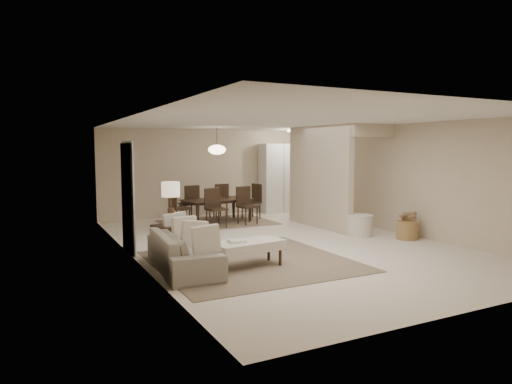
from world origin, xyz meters
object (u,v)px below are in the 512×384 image
ottoman_bench (248,246)px  sofa (183,251)px  wicker_basket (407,230)px  pantry_cabinet (279,178)px  dining_table (217,211)px  side_table (172,242)px  round_pouf (359,225)px

ottoman_bench → sofa: bearing=155.3°
ottoman_bench → wicker_basket: bearing=-0.6°
pantry_cabinet → sofa: pantry_cabinet is taller
pantry_cabinet → wicker_basket: pantry_cabinet is taller
dining_table → side_table: bearing=-132.6°
pantry_cabinet → wicker_basket: (0.28, -5.04, -0.86)m
sofa → ottoman_bench: bearing=-102.3°
pantry_cabinet → side_table: bearing=-136.9°
pantry_cabinet → side_table: (-4.75, -4.45, -0.75)m
pantry_cabinet → dining_table: pantry_cabinet is taller
sofa → round_pouf: 4.54m
pantry_cabinet → side_table: pantry_cabinet is taller
pantry_cabinet → round_pouf: (-0.38, -4.25, -0.82)m
sofa → side_table: same height
ottoman_bench → dining_table: bearing=65.9°
ottoman_bench → round_pouf: round_pouf is taller
ottoman_bench → side_table: size_ratio=2.09×
side_table → dining_table: (2.24, 3.36, 0.01)m
pantry_cabinet → ottoman_bench: 6.78m
pantry_cabinet → round_pouf: bearing=-95.1°
ottoman_bench → round_pouf: size_ratio=2.09×
pantry_cabinet → ottoman_bench: size_ratio=1.67×
side_table → wicker_basket: bearing=-6.7°
sofa → side_table: size_ratio=3.42×
side_table → dining_table: dining_table is taller
ottoman_bench → side_table: 1.47m
pantry_cabinet → dining_table: 2.83m
pantry_cabinet → side_table: size_ratio=3.49×
pantry_cabinet → ottoman_bench: pantry_cabinet is taller
dining_table → wicker_basket: bearing=-63.6°
wicker_basket → dining_table: size_ratio=0.26×
sofa → side_table: bearing=0.9°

